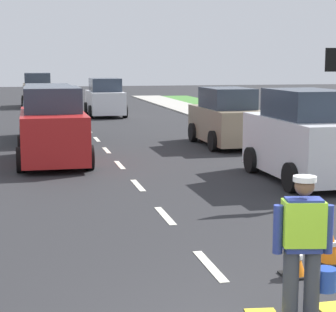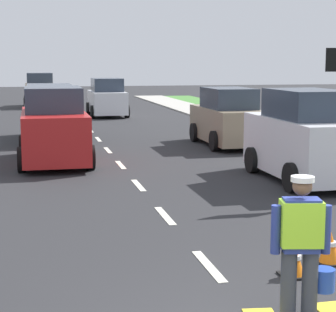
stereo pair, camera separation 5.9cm
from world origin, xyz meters
TOP-DOWN VIEW (x-y plane):
  - ground_plane at (0.00, 21.00)m, footprint 96.00×96.00m
  - lane_center_line at (0.00, 25.20)m, footprint 0.14×46.40m
  - road_worker at (0.49, 0.67)m, footprint 0.77×0.37m
  - traffic_cone_near at (1.75, 2.44)m, footprint 0.36×0.36m
  - traffic_cone_far at (1.02, 2.05)m, footprint 0.36×0.36m
  - car_oncoming_third at (-1.87, 35.65)m, footprint 2.08×4.26m
  - car_parked_curbside at (4.08, 8.45)m, footprint 1.91×4.13m
  - car_oncoming_second at (-1.76, 17.99)m, footprint 2.09×4.31m
  - car_parked_far at (4.24, 15.02)m, footprint 1.90×4.15m
  - car_outgoing_far at (1.55, 27.68)m, footprint 2.00×3.90m
  - car_oncoming_lead at (-1.81, 12.51)m, footprint 2.04×4.33m

SIDE VIEW (x-z plane):
  - ground_plane at x=0.00m, z-range 0.00..0.00m
  - lane_center_line at x=0.00m, z-range 0.00..0.01m
  - traffic_cone_far at x=1.02m, z-range 0.00..0.48m
  - traffic_cone_near at x=1.75m, z-range 0.00..0.52m
  - road_worker at x=0.49m, z-range 0.10..1.77m
  - car_parked_far at x=4.24m, z-range -0.07..1.94m
  - car_outgoing_far at x=1.55m, z-range -0.07..1.96m
  - car_oncoming_second at x=-1.76m, z-range -0.07..2.00m
  - car_oncoming_third at x=-1.87m, z-range -0.08..2.12m
  - car_oncoming_lead at x=-1.81m, z-range -0.08..2.12m
  - car_parked_curbside at x=4.08m, z-range -0.08..2.17m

